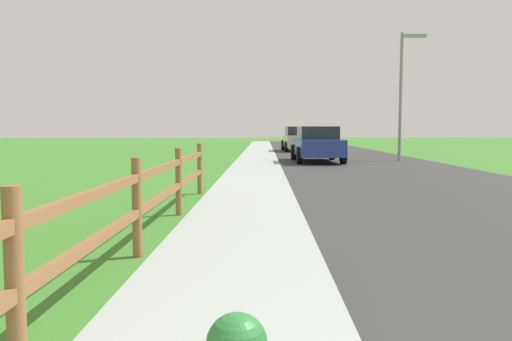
% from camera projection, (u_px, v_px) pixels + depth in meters
% --- Properties ---
extents(ground_plane, '(120.00, 120.00, 0.00)m').
position_uv_depth(ground_plane, '(277.00, 158.00, 25.01)').
color(ground_plane, '#3B7829').
extents(road_asphalt, '(7.00, 66.00, 0.01)m').
position_uv_depth(road_asphalt, '(341.00, 156.00, 26.95)').
color(road_asphalt, '#333333').
rests_on(road_asphalt, ground).
extents(curb_concrete, '(6.00, 66.00, 0.01)m').
position_uv_depth(curb_concrete, '(221.00, 156.00, 27.05)').
color(curb_concrete, '#9FA9A4').
rests_on(curb_concrete, ground).
extents(grass_verge, '(5.00, 66.00, 0.00)m').
position_uv_depth(grass_verge, '(193.00, 156.00, 27.08)').
color(grass_verge, '#3B7829').
rests_on(grass_verge, ground).
extents(rail_fence, '(0.11, 11.23, 1.14)m').
position_uv_depth(rail_fence, '(137.00, 200.00, 5.64)').
color(rail_fence, brown).
rests_on(rail_fence, ground).
extents(parked_suv_blue, '(2.15, 4.80, 1.58)m').
position_uv_depth(parked_suv_blue, '(317.00, 144.00, 22.29)').
color(parked_suv_blue, navy).
rests_on(parked_suv_blue, ground).
extents(parked_car_beige, '(2.18, 4.92, 1.63)m').
position_uv_depth(parked_car_beige, '(298.00, 139.00, 33.30)').
color(parked_car_beige, '#C6B793').
rests_on(parked_car_beige, ground).
extents(street_lamp, '(1.17, 0.20, 5.84)m').
position_uv_depth(street_lamp, '(403.00, 84.00, 22.82)').
color(street_lamp, gray).
rests_on(street_lamp, ground).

